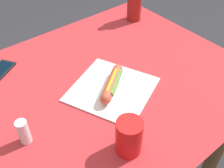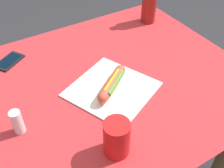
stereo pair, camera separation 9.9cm
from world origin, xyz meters
name	(u,v)px [view 1 (the left image)]	position (x,y,z in m)	size (l,w,h in m)	color
dining_table	(94,110)	(0.00, 0.00, 0.63)	(1.24, 0.93, 0.75)	brown
paper_wrapper	(112,89)	(-0.05, 0.06, 0.76)	(0.28, 0.28, 0.01)	white
hot_dog	(112,84)	(-0.05, 0.06, 0.79)	(0.18, 0.14, 0.05)	#E5BC75
cell_phone	(0,70)	(0.23, -0.32, 0.76)	(0.14, 0.12, 0.01)	black
soda_bottle	(135,1)	(-0.48, -0.29, 0.86)	(0.07, 0.07, 0.23)	maroon
drinking_cup	(129,137)	(0.07, 0.29, 0.81)	(0.08, 0.08, 0.12)	red
salt_shaker	(24,132)	(0.30, 0.07, 0.80)	(0.04, 0.04, 0.09)	silver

